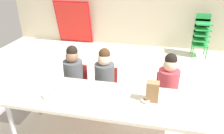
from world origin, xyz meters
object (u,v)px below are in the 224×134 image
(paper_bag_brown, at_px, (152,92))
(seated_child_far_right, at_px, (168,81))
(folded_activity_table, at_px, (74,22))
(paper_plate_near_edge, at_px, (48,97))
(donut_powdered_loose, at_px, (145,100))
(paper_plate_center_table, at_px, (79,86))
(seated_child_near_camera, at_px, (74,72))
(craft_table, at_px, (107,101))
(donut_powdered_on_plate, at_px, (47,95))
(seated_child_middle_seat, at_px, (105,75))
(kid_chair_green_stack, at_px, (202,33))

(paper_bag_brown, bearing_deg, seated_child_far_right, 70.70)
(folded_activity_table, height_order, paper_plate_near_edge, folded_activity_table)
(donut_powdered_loose, bearing_deg, paper_plate_center_table, 169.58)
(paper_plate_near_edge, bearing_deg, folded_activity_table, 106.76)
(paper_plate_near_edge, relative_size, donut_powdered_loose, 1.79)
(seated_child_near_camera, relative_size, paper_bag_brown, 4.17)
(craft_table, bearing_deg, donut_powdered_on_plate, -169.25)
(seated_child_middle_seat, bearing_deg, seated_child_near_camera, 180.00)
(folded_activity_table, bearing_deg, seated_child_far_right, -49.04)
(seated_child_near_camera, height_order, paper_plate_center_table, seated_child_near_camera)
(seated_child_middle_seat, relative_size, donut_powdered_loose, 9.14)
(seated_child_near_camera, relative_size, donut_powdered_loose, 9.14)
(craft_table, distance_m, seated_child_middle_seat, 0.59)
(seated_child_near_camera, height_order, seated_child_middle_seat, same)
(craft_table, distance_m, folded_activity_table, 3.58)
(folded_activity_table, xyz_separation_m, donut_powdered_loose, (2.03, -3.17, 0.06))
(kid_chair_green_stack, xyz_separation_m, donut_powdered_loose, (-0.98, -2.95, 0.08))
(paper_bag_brown, relative_size, paper_plate_near_edge, 1.22)
(paper_plate_near_edge, bearing_deg, kid_chair_green_stack, 56.88)
(craft_table, xyz_separation_m, paper_bag_brown, (0.47, 0.05, 0.16))
(folded_activity_table, distance_m, paper_plate_center_table, 3.27)
(seated_child_middle_seat, xyz_separation_m, kid_chair_green_stack, (1.55, 2.40, -0.04))
(seated_child_far_right, xyz_separation_m, paper_plate_center_table, (-1.03, -0.40, 0.03))
(seated_child_near_camera, xyz_separation_m, seated_child_middle_seat, (0.44, 0.00, 0.00))
(seated_child_far_right, bearing_deg, donut_powdered_loose, -113.99)
(paper_plate_center_table, bearing_deg, paper_plate_near_edge, -130.54)
(craft_table, height_order, seated_child_middle_seat, seated_child_middle_seat)
(seated_child_far_right, bearing_deg, folded_activity_table, 130.96)
(seated_child_near_camera, relative_size, paper_plate_center_table, 5.10)
(craft_table, height_order, donut_powdered_loose, donut_powdered_loose)
(seated_child_near_camera, xyz_separation_m, kid_chair_green_stack, (1.99, 2.40, -0.04))
(craft_table, height_order, kid_chair_green_stack, kid_chair_green_stack)
(seated_child_far_right, xyz_separation_m, paper_plate_near_edge, (-1.28, -0.69, 0.03))
(folded_activity_table, bearing_deg, donut_powdered_loose, -57.35)
(folded_activity_table, bearing_deg, craft_table, -63.09)
(paper_plate_center_table, distance_m, donut_powdered_on_plate, 0.38)
(seated_child_near_camera, bearing_deg, seated_child_far_right, 0.00)
(craft_table, relative_size, seated_child_middle_seat, 2.38)
(seated_child_far_right, bearing_deg, seated_child_middle_seat, 180.00)
(seated_child_near_camera, height_order, kid_chair_green_stack, seated_child_near_camera)
(seated_child_far_right, height_order, donut_powdered_on_plate, seated_child_far_right)
(kid_chair_green_stack, distance_m, paper_bag_brown, 3.06)
(seated_child_far_right, bearing_deg, donut_powdered_on_plate, -151.65)
(craft_table, bearing_deg, paper_bag_brown, 6.38)
(paper_plate_near_edge, bearing_deg, seated_child_middle_seat, 56.32)
(craft_table, bearing_deg, kid_chair_green_stack, 64.89)
(seated_child_near_camera, height_order, paper_bag_brown, seated_child_near_camera)
(paper_plate_center_table, height_order, donut_powdered_on_plate, donut_powdered_on_plate)
(seated_child_middle_seat, distance_m, donut_powdered_loose, 0.79)
(donut_powdered_loose, bearing_deg, kid_chair_green_stack, 71.59)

